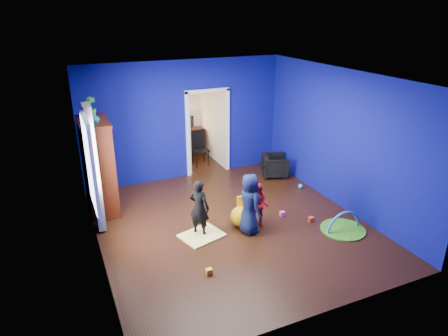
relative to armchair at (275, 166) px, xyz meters
name	(u,v)px	position (x,y,z in m)	size (l,w,h in m)	color
floor	(231,225)	(-2.06, -1.82, -0.28)	(5.00, 5.50, 0.01)	black
ceiling	(233,77)	(-2.06, -1.82, 2.62)	(5.00, 5.50, 0.01)	white
wall_back	(184,121)	(-2.06, 0.93, 1.17)	(5.00, 0.02, 2.90)	navy
wall_front	(324,225)	(-2.06, -4.57, 1.17)	(5.00, 0.02, 2.90)	navy
wall_left	(91,178)	(-4.56, -1.82, 1.17)	(0.02, 5.50, 2.90)	navy
wall_right	(341,140)	(0.44, -1.82, 1.17)	(0.02, 5.50, 2.90)	navy
alcove	(196,118)	(-1.46, 1.80, 0.97)	(1.00, 1.75, 2.50)	silver
armchair	(275,166)	(0.00, 0.00, 0.00)	(0.60, 0.62, 0.56)	black
child_black	(199,208)	(-2.74, -1.87, 0.27)	(0.40, 0.26, 1.11)	black
child_navy	(249,204)	(-1.85, -2.17, 0.31)	(0.58, 0.38, 1.18)	#10133C
toddler_red	(258,205)	(-1.61, -2.07, 0.18)	(0.44, 0.35, 0.91)	#B1121A
vase	(94,118)	(-4.28, -0.42, 1.79)	(0.22, 0.22, 0.23)	#0D586C
potted_plant	(90,107)	(-4.28, 0.10, 1.89)	(0.23, 0.23, 0.42)	green
tv_armoire	(98,167)	(-4.28, -0.12, 0.70)	(0.58, 1.14, 1.96)	#42120B
crt_tv	(100,165)	(-4.24, -0.12, 0.74)	(0.46, 0.70, 0.54)	silver
yellow_blanket	(202,235)	(-2.74, -1.97, -0.27)	(0.75, 0.60, 0.03)	#F2E07A
hopper_ball	(241,217)	(-1.90, -1.92, -0.08)	(0.41, 0.41, 0.41)	yellow
kid_chair	(246,212)	(-1.76, -1.87, -0.03)	(0.28, 0.28, 0.50)	yellow
play_mat	(343,229)	(-0.16, -2.87, -0.27)	(0.86, 0.86, 0.02)	green
toy_arch	(343,229)	(-0.16, -2.87, -0.26)	(0.77, 0.77, 0.05)	#3F8CD8
window_left	(89,165)	(-4.54, -1.47, 1.27)	(0.03, 0.95, 1.55)	white
curtain	(94,169)	(-4.43, -0.92, 0.97)	(0.14, 0.42, 2.40)	slate
doorway	(208,134)	(-1.46, 0.93, 0.77)	(1.16, 0.10, 2.10)	white
study_desk	(189,142)	(-1.46, 2.44, 0.09)	(0.88, 0.44, 0.75)	#3D140A
desk_monitor	(187,122)	(-1.46, 2.56, 0.67)	(0.40, 0.05, 0.32)	black
desk_lamp	(178,124)	(-1.74, 2.50, 0.65)	(0.14, 0.14, 0.14)	#FFD88C
folding_chair	(200,149)	(-1.46, 1.48, 0.18)	(0.40, 0.40, 0.92)	black
book_shelf	(186,85)	(-1.46, 2.55, 1.74)	(0.88, 0.24, 0.04)	white
toy_0	(311,219)	(-0.54, -2.34, -0.23)	(0.10, 0.08, 0.10)	red
toy_1	(300,186)	(0.18, -0.90, -0.23)	(0.11, 0.11, 0.11)	#27A7DD
toy_2	(209,271)	(-3.05, -3.10, -0.23)	(0.10, 0.08, 0.10)	yellow
toy_3	(242,197)	(-1.36, -0.90, -0.23)	(0.11, 0.11, 0.11)	green
toy_4	(282,214)	(-0.94, -1.91, -0.23)	(0.10, 0.08, 0.10)	#DA52D5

